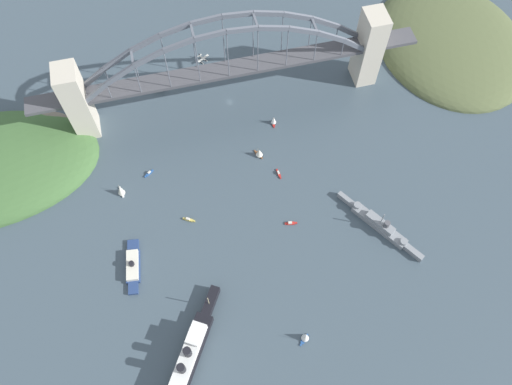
# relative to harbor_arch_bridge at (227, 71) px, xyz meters

# --- Properties ---
(ground_plane) EXTENTS (1400.00, 1400.00, 0.00)m
(ground_plane) POSITION_rel_harbor_arch_bridge_xyz_m (0.00, 0.00, -31.55)
(ground_plane) COLOR #3D4C56
(harbor_arch_bridge) EXTENTS (259.47, 18.81, 74.26)m
(harbor_arch_bridge) POSITION_rel_harbor_arch_bridge_xyz_m (0.00, 0.00, 0.00)
(harbor_arch_bridge) COLOR beige
(harbor_arch_bridge) RESTS_ON ground
(headland_west_shore) EXTENTS (111.50, 133.10, 26.41)m
(headland_west_shore) POSITION_rel_harbor_arch_bridge_xyz_m (-176.48, -16.01, -31.55)
(headland_west_shore) COLOR #515B38
(headland_west_shore) RESTS_ON ground
(ocean_liner) EXTENTS (49.73, 75.87, 19.67)m
(ocean_liner) POSITION_rel_harbor_arch_bridge_xyz_m (59.30, 169.52, -25.83)
(ocean_liner) COLOR black
(ocean_liner) RESTS_ON ground
(naval_cruiser) EXTENTS (37.74, 56.07, 17.39)m
(naval_cruiser) POSITION_rel_harbor_arch_bridge_xyz_m (-69.66, 117.60, -28.44)
(naval_cruiser) COLOR gray
(naval_cruiser) RESTS_ON ground
(harbor_ferry_steamer) EXTENTS (10.66, 34.75, 7.25)m
(harbor_ferry_steamer) POSITION_rel_harbor_arch_bridge_xyz_m (82.02, 107.55, -29.41)
(harbor_ferry_steamer) COLOR navy
(harbor_ferry_steamer) RESTS_ON ground
(seaplane_taxiing_near_bridge) EXTENTS (9.47, 8.38, 4.84)m
(seaplane_taxiing_near_bridge) POSITION_rel_harbor_arch_bridge_xyz_m (11.25, -41.64, -29.61)
(seaplane_taxiing_near_bridge) COLOR #B7B7B2
(seaplane_taxiing_near_bridge) RESTS_ON ground
(seaplane_second_in_formation) EXTENTS (7.21, 9.30, 4.65)m
(seaplane_second_in_formation) POSITION_rel_harbor_arch_bridge_xyz_m (46.23, -22.49, -29.67)
(seaplane_second_in_formation) COLOR #B7B7B2
(seaplane_second_in_formation) RESTS_ON ground
(small_boat_0) EXTENTS (7.03, 6.64, 8.78)m
(small_boat_0) POSITION_rel_harbor_arch_bridge_xyz_m (-5.75, 172.32, -27.48)
(small_boat_0) COLOR #234C8C
(small_boat_0) RESTS_ON ground
(small_boat_1) EXTENTS (6.03, 7.79, 7.86)m
(small_boat_1) POSITION_rel_harbor_arch_bridge_xyz_m (-9.68, 49.06, -27.87)
(small_boat_1) COLOR brown
(small_boat_1) RESTS_ON ground
(small_boat_3) EXTENTS (1.98, 7.61, 1.86)m
(small_boat_3) POSITION_rel_harbor_arch_bridge_xyz_m (-18.65, 65.83, -30.88)
(small_boat_3) COLOR #B2231E
(small_boat_3) RESTS_ON ground
(small_boat_4) EXTENTS (4.05, 6.49, 7.81)m
(small_boat_4) POSITION_rel_harbor_arch_bridge_xyz_m (-25.59, 25.78, -27.92)
(small_boat_4) COLOR #B2231E
(small_boat_4) RESTS_ON ground
(small_boat_5) EXTENTS (5.30, 8.35, 8.87)m
(small_boat_5) POSITION_rel_harbor_arch_bridge_xyz_m (82.82, 56.27, -27.43)
(small_boat_5) COLOR silver
(small_boat_5) RESTS_ON ground
(small_boat_6) EXTENTS (6.57, 4.78, 2.05)m
(small_boat_6) POSITION_rel_harbor_arch_bridge_xyz_m (63.86, 45.75, -30.80)
(small_boat_6) COLOR #234C8C
(small_boat_6) RESTS_ON ground
(small_boat_7) EXTENTS (7.70, 2.62, 1.98)m
(small_boat_7) POSITION_rel_harbor_arch_bridge_xyz_m (-16.80, 102.25, -30.85)
(small_boat_7) COLOR #B2231E
(small_boat_7) RESTS_ON ground
(small_boat_8) EXTENTS (7.40, 4.74, 2.19)m
(small_boat_8) POSITION_rel_harbor_arch_bridge_xyz_m (44.49, 84.92, -30.75)
(small_boat_8) COLOR gold
(small_boat_8) RESTS_ON ground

